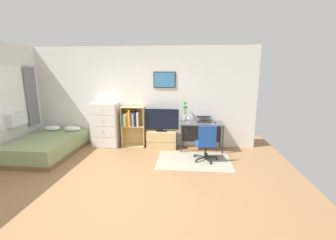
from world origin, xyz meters
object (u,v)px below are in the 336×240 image
Objects in this scene: laptop at (204,119)px; wine_glass at (189,118)px; bed at (48,146)px; tv_stand at (162,139)px; television at (162,120)px; computer_mouse at (215,122)px; bamboo_vase at (185,112)px; dresser at (106,125)px; desk at (202,127)px; bookshelf at (132,123)px; office_chair at (206,142)px.

laptop is 2.29× the size of wine_glass.
tv_stand is (2.77, 0.79, 0.01)m from bed.
television is 1.40m from computer_mouse.
wine_glass is (0.10, -0.23, -0.09)m from bamboo_vase.
computer_mouse is (2.95, -0.09, 0.14)m from dresser.
television is at bearing -178.93° from desk.
bookshelf reaches higher than wine_glass.
tv_stand is 0.87× the size of television.
dresser is 6.80× the size of wine_glass.
laptop is 0.79× the size of bamboo_vase.
office_chair is 0.96m from wine_glass.
television is at bearing -0.27° from dresser.
wine_glass is (-0.40, -0.16, 0.07)m from laptop.
wine_glass reaches higher than desk.
dresser reaches higher than bed.
bookshelf reaches higher than television.
television is at bearing 176.53° from computer_mouse.
bed is 4.26m from computer_mouse.
office_chair is 1.22m from bamboo_vase.
dresser is 2.95m from computer_mouse.
bookshelf is 2.17m from office_chair.
television is at bearing -178.76° from laptop.
dresser is 1.11× the size of desk.
dresser reaches higher than laptop.
tv_stand is at bearing -169.83° from bamboo_vase.
bed is 3.58m from bamboo_vase.
laptop is at bearing -7.92° from bamboo_vase.
television is at bearing 172.17° from wine_glass.
tv_stand is at bearing -179.91° from laptop.
television is 0.66m from bamboo_vase.
office_chair is at bearing -1.87° from bed.
dresser is 1.36× the size of television.
dresser is 11.76× the size of computer_mouse.
television is (0.00, -0.02, 0.54)m from tv_stand.
bookshelf is 6.16× the size of wine_glass.
bed is 19.15× the size of computer_mouse.
bookshelf is 0.93m from tv_stand.
laptop is at bearing 21.83° from wine_glass.
tv_stand is at bearing 0.56° from dresser.
bamboo_vase is at bearing 14.23° from bed.
office_chair is at bearing -85.31° from desk.
desk is at bearing 0.28° from dresser.
bamboo_vase reaches higher than wine_glass.
bookshelf is 2.69× the size of laptop.
office_chair is at bearing -108.94° from computer_mouse.
computer_mouse is at bearing -3.95° from bookshelf.
office_chair is (1.13, -0.87, 0.22)m from tv_stand.
office_chair reaches higher than tv_stand.
bed is 3.91m from office_chair.
bamboo_vase reaches higher than tv_stand.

